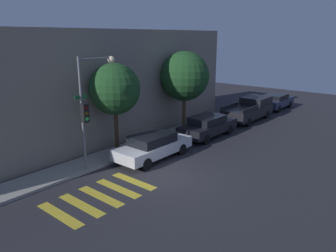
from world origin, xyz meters
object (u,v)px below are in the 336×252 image
(sedan_near_corner, at_px, (153,146))
(pickup_truck, at_px, (249,109))
(traffic_light_pole, at_px, (90,99))
(sedan_far_end, at_px, (276,101))
(sedan_middle, at_px, (208,126))
(tree_near_corner, at_px, (115,89))
(tree_midblock, at_px, (185,76))

(sedan_near_corner, bearing_deg, pickup_truck, 0.00)
(sedan_near_corner, xyz_separation_m, pickup_truck, (11.44, 0.00, 0.12))
(traffic_light_pole, relative_size, sedan_far_end, 1.32)
(sedan_middle, bearing_deg, pickup_truck, 0.00)
(tree_near_corner, bearing_deg, sedan_middle, -19.92)
(traffic_light_pole, xyz_separation_m, sedan_far_end, (19.79, -1.27, -2.88))
(sedan_middle, relative_size, pickup_truck, 0.89)
(sedan_near_corner, xyz_separation_m, tree_midblock, (5.65, 2.20, 3.11))
(sedan_far_end, xyz_separation_m, tree_near_corner, (-17.44, 2.20, 3.00))
(sedan_far_end, height_order, tree_midblock, tree_midblock)
(pickup_truck, distance_m, sedan_far_end, 5.30)
(tree_midblock, bearing_deg, sedan_near_corner, -158.68)
(traffic_light_pole, height_order, pickup_truck, traffic_light_pole)
(tree_near_corner, bearing_deg, traffic_light_pole, -158.41)
(sedan_near_corner, distance_m, sedan_far_end, 16.74)
(tree_midblock, bearing_deg, pickup_truck, -20.82)
(sedan_middle, height_order, pickup_truck, pickup_truck)
(sedan_near_corner, relative_size, sedan_middle, 1.01)
(pickup_truck, xyz_separation_m, tree_midblock, (-5.80, 2.20, 2.99))
(sedan_near_corner, relative_size, pickup_truck, 0.89)
(tree_midblock, bearing_deg, sedan_far_end, -11.23)
(traffic_light_pole, relative_size, tree_near_corner, 1.10)
(tree_midblock, bearing_deg, tree_near_corner, 180.00)
(tree_near_corner, bearing_deg, sedan_far_end, -7.20)
(tree_midblock, bearing_deg, traffic_light_pole, -173.89)
(sedan_near_corner, bearing_deg, tree_near_corner, 107.59)
(pickup_truck, xyz_separation_m, tree_near_corner, (-12.14, 2.20, 2.86))
(sedan_middle, distance_m, sedan_far_end, 11.36)
(pickup_truck, bearing_deg, tree_near_corner, 169.71)
(traffic_light_pole, distance_m, sedan_far_end, 20.04)
(sedan_near_corner, distance_m, tree_midblock, 6.81)
(traffic_light_pole, distance_m, tree_midblock, 8.75)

